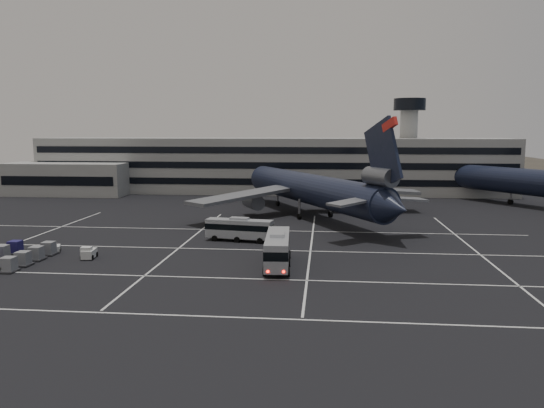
{
  "coord_description": "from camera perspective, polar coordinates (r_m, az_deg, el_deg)",
  "views": [
    {
      "loc": [
        13.74,
        -65.35,
        16.0
      ],
      "look_at": [
        5.91,
        13.25,
        5.0
      ],
      "focal_mm": 35.0,
      "sensor_mm": 36.0,
      "label": 1
    }
  ],
  "objects": [
    {
      "name": "uld_cluster",
      "position": [
        72.32,
        -26.17,
        -5.0
      ],
      "size": [
        6.77,
        10.65,
        1.73
      ],
      "rotation": [
        0.0,
        0.0,
        -0.03
      ],
      "color": "#2D2D30",
      "rests_on": "ground"
    },
    {
      "name": "ground",
      "position": [
        68.67,
        -6.05,
        -5.59
      ],
      "size": [
        260.0,
        260.0,
        0.0
      ],
      "primitive_type": "plane",
      "color": "black",
      "rests_on": "ground"
    },
    {
      "name": "trijet_far",
      "position": [
        125.57,
        24.74,
        2.37
      ],
      "size": [
        38.67,
        50.17,
        18.08
      ],
      "rotation": [
        0.0,
        0.0,
        0.61
      ],
      "color": "black",
      "rests_on": "ground"
    },
    {
      "name": "lane_markings",
      "position": [
        69.17,
        -5.15,
        -5.47
      ],
      "size": [
        90.0,
        55.62,
        0.01
      ],
      "color": "silver",
      "rests_on": "ground"
    },
    {
      "name": "tug_b",
      "position": [
        75.97,
        -22.24,
        -4.41
      ],
      "size": [
        1.83,
        2.21,
        1.24
      ],
      "rotation": [
        0.0,
        0.0,
        0.41
      ],
      "color": "silver",
      "rests_on": "ground"
    },
    {
      "name": "bus_near",
      "position": [
        62.69,
        0.6,
        -4.73
      ],
      "size": [
        3.49,
        11.88,
        4.14
      ],
      "rotation": [
        0.0,
        0.0,
        0.06
      ],
      "color": "#A0A3A8",
      "rests_on": "ground"
    },
    {
      "name": "bus_far",
      "position": [
        77.18,
        -3.54,
        -2.61
      ],
      "size": [
        10.1,
        3.88,
        3.48
      ],
      "rotation": [
        0.0,
        0.0,
        1.41
      ],
      "color": "#A0A3A8",
      "rests_on": "ground"
    },
    {
      "name": "trijet_main",
      "position": [
        98.06,
        4.28,
        1.61
      ],
      "size": [
        42.41,
        53.13,
        18.08
      ],
      "rotation": [
        0.0,
        0.0,
        0.49
      ],
      "color": "black",
      "rests_on": "ground"
    },
    {
      "name": "tug_a",
      "position": [
        70.71,
        -19.1,
        -5.01
      ],
      "size": [
        1.79,
        2.66,
        1.6
      ],
      "rotation": [
        0.0,
        0.0,
        0.12
      ],
      "color": "silver",
      "rests_on": "ground"
    },
    {
      "name": "hills",
      "position": [
        237.06,
        6.67,
        1.08
      ],
      "size": [
        352.0,
        180.0,
        44.0
      ],
      "color": "#38332B",
      "rests_on": "ground"
    },
    {
      "name": "terminal",
      "position": [
        137.81,
        -1.29,
        4.15
      ],
      "size": [
        125.0,
        26.0,
        24.0
      ],
      "color": "gray",
      "rests_on": "ground"
    }
  ]
}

